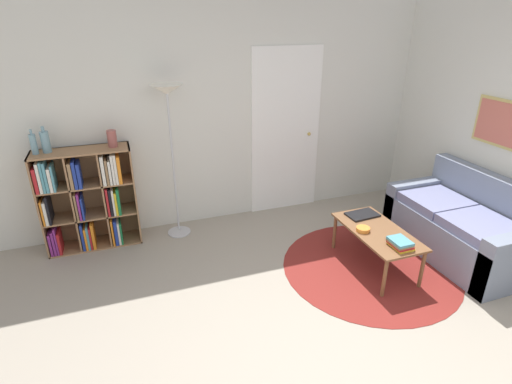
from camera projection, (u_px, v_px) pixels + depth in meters
The scene contains 14 objects.
ground_plane at pixel (351, 374), 2.90m from camera, with size 14.00×14.00×0.00m, color gray.
wall_back at pixel (239, 116), 4.76m from camera, with size 7.71×0.11×2.60m.
wall_right at pixel (487, 126), 4.27m from camera, with size 0.08×5.74×2.60m.
rug at pixel (370, 267), 4.12m from camera, with size 1.78×1.78×0.01m.
bookshelf at pixel (87, 199), 4.32m from camera, with size 0.98×0.34×1.12m.
floor_lamp at pixel (168, 108), 4.18m from camera, with size 0.34×0.34×1.74m.
couch at pixel (463, 228), 4.27m from camera, with size 0.81×1.50×0.87m.
coffee_table at pixel (377, 234), 4.00m from camera, with size 0.50×0.98×0.42m.
laptop at pixel (362, 215), 4.27m from camera, with size 0.35×0.23×0.02m.
bowl at pixel (363, 229), 3.96m from camera, with size 0.14×0.14×0.04m.
book_stack_on_table at pixel (400, 243), 3.68m from camera, with size 0.18×0.21×0.08m.
bottle_left at pixel (34, 144), 3.94m from camera, with size 0.06×0.06×0.25m.
bottle_middle at pixel (45, 142), 3.99m from camera, with size 0.08×0.08×0.27m.
vase_on_shelf at pixel (112, 139), 4.17m from camera, with size 0.10×0.10×0.18m.
Camera 1 is at (-1.36, -1.76, 2.39)m, focal length 28.00 mm.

